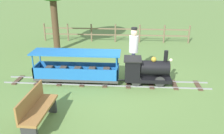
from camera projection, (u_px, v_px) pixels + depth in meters
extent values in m
plane|color=#608442|center=(118.00, 83.00, 7.25)|extent=(60.00, 60.00, 0.00)
cube|color=gray|center=(106.00, 80.00, 7.47)|extent=(0.03, 6.40, 0.04)
cube|color=gray|center=(105.00, 86.00, 7.06)|extent=(0.03, 6.40, 0.04)
cube|color=#4C3828|center=(18.00, 80.00, 7.46)|extent=(0.68, 0.14, 0.03)
cube|color=#4C3828|center=(40.00, 81.00, 7.41)|extent=(0.68, 0.14, 0.03)
cube|color=#4C3828|center=(61.00, 81.00, 7.37)|extent=(0.68, 0.14, 0.03)
cube|color=#4C3828|center=(83.00, 82.00, 7.32)|extent=(0.68, 0.14, 0.03)
cube|color=#4C3828|center=(106.00, 83.00, 7.27)|extent=(0.68, 0.14, 0.03)
cube|color=#4C3828|center=(128.00, 83.00, 7.22)|extent=(0.68, 0.14, 0.03)
cube|color=#4C3828|center=(151.00, 84.00, 7.17)|extent=(0.68, 0.14, 0.03)
cube|color=#4C3828|center=(174.00, 85.00, 7.12)|extent=(0.68, 0.14, 0.03)
cube|color=#4C3828|center=(198.00, 86.00, 7.07)|extent=(0.68, 0.14, 0.03)
cube|color=black|center=(148.00, 78.00, 7.11)|extent=(0.56, 1.40, 0.10)
cylinder|color=black|center=(155.00, 68.00, 6.97)|extent=(0.44, 0.85, 0.44)
cylinder|color=#B7932D|center=(169.00, 68.00, 6.94)|extent=(0.37, 0.02, 0.37)
cylinder|color=black|center=(166.00, 56.00, 6.81)|extent=(0.12, 0.12, 0.33)
sphere|color=#B7932D|center=(154.00, 59.00, 6.87)|extent=(0.16, 0.16, 0.16)
cube|color=black|center=(132.00, 68.00, 7.02)|extent=(0.56, 0.45, 0.55)
cube|color=black|center=(133.00, 59.00, 6.92)|extent=(0.64, 0.53, 0.04)
sphere|color=#F2EAB2|center=(171.00, 60.00, 6.84)|extent=(0.10, 0.10, 0.10)
cylinder|color=#2D2D2D|center=(158.00, 76.00, 7.29)|extent=(0.05, 0.32, 0.32)
cylinder|color=#2D2D2D|center=(160.00, 82.00, 6.88)|extent=(0.05, 0.32, 0.32)
cylinder|color=#2D2D2D|center=(136.00, 75.00, 7.34)|extent=(0.05, 0.32, 0.32)
cylinder|color=#2D2D2D|center=(136.00, 81.00, 6.93)|extent=(0.05, 0.32, 0.32)
cube|color=#3F3F3F|center=(77.00, 77.00, 7.27)|extent=(0.64, 2.60, 0.08)
cube|color=blue|center=(79.00, 67.00, 7.47)|extent=(0.04, 2.60, 0.35)
cube|color=blue|center=(75.00, 74.00, 6.91)|extent=(0.04, 2.60, 0.35)
cube|color=blue|center=(118.00, 72.00, 7.10)|extent=(0.64, 0.04, 0.35)
cube|color=blue|center=(37.00, 70.00, 7.28)|extent=(0.64, 0.04, 0.35)
cylinder|color=blue|center=(117.00, 63.00, 7.30)|extent=(0.04, 0.04, 0.75)
cylinder|color=blue|center=(116.00, 69.00, 6.77)|extent=(0.04, 0.04, 0.75)
cylinder|color=blue|center=(40.00, 61.00, 7.47)|extent=(0.04, 0.04, 0.75)
cylinder|color=blue|center=(33.00, 67.00, 6.94)|extent=(0.04, 0.04, 0.75)
cube|color=blue|center=(76.00, 52.00, 6.98)|extent=(0.74, 2.70, 0.04)
cube|color=brown|center=(48.00, 72.00, 7.28)|extent=(0.48, 0.20, 0.24)
cube|color=brown|center=(63.00, 72.00, 7.24)|extent=(0.48, 0.20, 0.24)
cube|color=brown|center=(77.00, 72.00, 7.21)|extent=(0.48, 0.20, 0.24)
cube|color=brown|center=(92.00, 73.00, 7.18)|extent=(0.48, 0.20, 0.24)
cube|color=brown|center=(106.00, 73.00, 7.15)|extent=(0.48, 0.20, 0.24)
cylinder|color=#262626|center=(107.00, 76.00, 7.42)|extent=(0.04, 0.24, 0.24)
cylinder|color=#262626|center=(105.00, 81.00, 7.01)|extent=(0.04, 0.24, 0.24)
cylinder|color=#262626|center=(51.00, 74.00, 7.54)|extent=(0.04, 0.24, 0.24)
cylinder|color=#262626|center=(47.00, 80.00, 7.14)|extent=(0.04, 0.24, 0.24)
cylinder|color=#282D47|center=(133.00, 62.00, 7.87)|extent=(0.12, 0.12, 0.80)
cylinder|color=#282D47|center=(133.00, 64.00, 7.71)|extent=(0.12, 0.12, 0.80)
cylinder|color=white|center=(134.00, 44.00, 7.55)|extent=(0.30, 0.30, 0.55)
sphere|color=beige|center=(134.00, 32.00, 7.41)|extent=(0.22, 0.22, 0.22)
cylinder|color=black|center=(134.00, 28.00, 7.36)|extent=(0.20, 0.20, 0.06)
cube|color=olive|center=(40.00, 109.00, 5.04)|extent=(1.31, 0.44, 0.06)
cube|color=olive|center=(30.00, 101.00, 4.98)|extent=(1.30, 0.08, 0.40)
cube|color=#333333|center=(50.00, 104.00, 5.64)|extent=(0.09, 0.32, 0.42)
cube|color=#333333|center=(29.00, 133.00, 4.59)|extent=(0.09, 0.32, 0.42)
cylinder|color=#4C3823|center=(55.00, 23.00, 10.08)|extent=(0.29, 0.29, 2.52)
cylinder|color=#756047|center=(45.00, 32.00, 12.05)|extent=(0.08, 0.08, 0.90)
cylinder|color=#756047|center=(68.00, 32.00, 11.97)|extent=(0.08, 0.08, 0.90)
cylinder|color=#756047|center=(91.00, 33.00, 11.88)|extent=(0.08, 0.08, 0.90)
cylinder|color=#756047|center=(115.00, 33.00, 11.80)|extent=(0.08, 0.08, 0.90)
cylinder|color=#756047|center=(140.00, 34.00, 11.71)|extent=(0.08, 0.08, 0.90)
cylinder|color=#756047|center=(164.00, 34.00, 11.63)|extent=(0.08, 0.08, 0.90)
cylinder|color=#756047|center=(189.00, 34.00, 11.54)|extent=(0.08, 0.08, 0.90)
cube|color=#756047|center=(115.00, 29.00, 11.72)|extent=(0.04, 7.40, 0.06)
cube|color=#756047|center=(115.00, 35.00, 11.83)|extent=(0.04, 7.40, 0.06)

